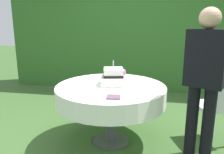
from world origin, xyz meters
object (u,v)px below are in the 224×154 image
standing_person (204,78)px  cake_table (111,94)px  napkin_stack (113,97)px  garden_chair (217,103)px  wedding_cake (114,77)px  serving_plate_far (86,78)px  serving_plate_near (69,87)px

standing_person → cake_table: bearing=164.3°
cake_table → standing_person: (0.98, -0.28, 0.31)m
napkin_stack → standing_person: bearing=9.4°
garden_chair → wedding_cake: bearing=-175.9°
cake_table → wedding_cake: (0.03, 0.07, 0.20)m
serving_plate_far → napkin_stack: napkin_stack is taller
cake_table → napkin_stack: bearing=-75.4°
serving_plate_near → wedding_cake: bearing=24.5°
wedding_cake → standing_person: bearing=-19.9°
cake_table → napkin_stack: (0.11, -0.42, 0.11)m
cake_table → serving_plate_far: serving_plate_far is taller
napkin_stack → standing_person: 0.90m
serving_plate_far → standing_person: 1.51m
serving_plate_near → garden_chair: 1.75m
serving_plate_far → serving_plate_near: bearing=-99.2°
standing_person → wedding_cake: bearing=160.1°
garden_chair → standing_person: (-0.26, -0.43, 0.39)m
serving_plate_near → garden_chair: size_ratio=0.13×
serving_plate_far → garden_chair: 1.65m
garden_chair → standing_person: standing_person is taller
serving_plate_far → napkin_stack: size_ratio=0.74×
wedding_cake → garden_chair: bearing=4.1°
serving_plate_far → garden_chair: garden_chair is taller
wedding_cake → serving_plate_far: size_ratio=3.55×
napkin_stack → wedding_cake: bearing=99.7°
wedding_cake → napkin_stack: 0.50m
cake_table → standing_person: 1.07m
cake_table → wedding_cake: size_ratio=3.67×
cake_table → napkin_stack: 0.45m
cake_table → garden_chair: size_ratio=1.47×
garden_chair → serving_plate_far: bearing=174.6°
wedding_cake → garden_chair: size_ratio=0.40×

